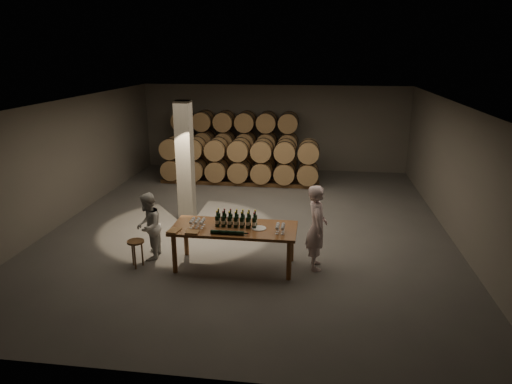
# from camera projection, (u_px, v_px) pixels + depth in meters

# --- Properties ---
(room) EXTENTS (12.00, 12.00, 12.00)m
(room) POSITION_uv_depth(u_px,v_px,m) (185.00, 162.00, 12.07)
(room) COLOR #575451
(room) RESTS_ON ground
(tasting_table) EXTENTS (2.60, 1.10, 0.90)m
(tasting_table) POSITION_uv_depth(u_px,v_px,m) (234.00, 232.00, 9.52)
(tasting_table) COLOR brown
(tasting_table) RESTS_ON ground
(barrel_stack_back) EXTENTS (4.70, 0.95, 2.31)m
(barrel_stack_back) POSITION_uv_depth(u_px,v_px,m) (235.00, 141.00, 16.86)
(barrel_stack_back) COLOR #52381C
(barrel_stack_back) RESTS_ON ground
(barrel_stack_front) EXTENTS (5.48, 0.95, 1.57)m
(barrel_stack_front) POSITION_uv_depth(u_px,v_px,m) (240.00, 160.00, 15.59)
(barrel_stack_front) COLOR #52381C
(barrel_stack_front) RESTS_ON ground
(bottle_cluster) EXTENTS (0.87, 0.24, 0.35)m
(bottle_cluster) POSITION_uv_depth(u_px,v_px,m) (236.00, 221.00, 9.50)
(bottle_cluster) COLOR black
(bottle_cluster) RESTS_ON tasting_table
(lying_bottles) EXTENTS (0.78, 0.08, 0.08)m
(lying_bottles) POSITION_uv_depth(u_px,v_px,m) (228.00, 232.00, 9.10)
(lying_bottles) COLOR black
(lying_bottles) RESTS_ON tasting_table
(glass_cluster_left) EXTENTS (0.30, 0.30, 0.16)m
(glass_cluster_left) POSITION_uv_depth(u_px,v_px,m) (197.00, 221.00, 9.50)
(glass_cluster_left) COLOR silver
(glass_cluster_left) RESTS_ON tasting_table
(glass_cluster_right) EXTENTS (0.19, 0.30, 0.16)m
(glass_cluster_right) POSITION_uv_depth(u_px,v_px,m) (280.00, 226.00, 9.20)
(glass_cluster_right) COLOR silver
(glass_cluster_right) RESTS_ON tasting_table
(plate) EXTENTS (0.30, 0.30, 0.02)m
(plate) POSITION_uv_depth(u_px,v_px,m) (259.00, 228.00, 9.40)
(plate) COLOR white
(plate) RESTS_ON tasting_table
(notebook_near) EXTENTS (0.26, 0.21, 0.03)m
(notebook_near) POSITION_uv_depth(u_px,v_px,m) (192.00, 232.00, 9.18)
(notebook_near) COLOR olive
(notebook_near) RESTS_ON tasting_table
(notebook_corner) EXTENTS (0.26, 0.31, 0.02)m
(notebook_corner) POSITION_uv_depth(u_px,v_px,m) (174.00, 231.00, 9.27)
(notebook_corner) COLOR olive
(notebook_corner) RESTS_ON tasting_table
(pen) EXTENTS (0.14, 0.03, 0.01)m
(pen) POSITION_uv_depth(u_px,v_px,m) (194.00, 233.00, 9.16)
(pen) COLOR black
(pen) RESTS_ON tasting_table
(stool) EXTENTS (0.36, 0.36, 0.59)m
(stool) POSITION_uv_depth(u_px,v_px,m) (136.00, 246.00, 9.60)
(stool) COLOR #52381C
(stool) RESTS_ON ground
(person_man) EXTENTS (0.50, 0.70, 1.81)m
(person_man) POSITION_uv_depth(u_px,v_px,m) (317.00, 227.00, 9.45)
(person_man) COLOR silver
(person_man) RESTS_ON ground
(person_woman) EXTENTS (0.65, 0.79, 1.50)m
(person_woman) POSITION_uv_depth(u_px,v_px,m) (148.00, 226.00, 9.93)
(person_woman) COLOR silver
(person_woman) RESTS_ON ground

